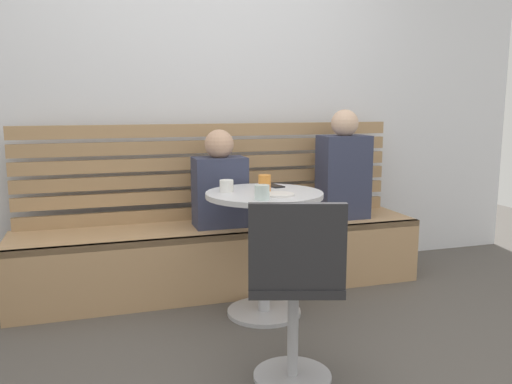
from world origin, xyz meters
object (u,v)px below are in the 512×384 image
Objects in this scene: white_chair at (295,286)px; plate_small at (279,195)px; person_child_left at (220,184)px; cafe_table at (264,229)px; cup_tumbler_orange at (265,183)px; person_adult at (343,170)px; phone_on_table at (274,186)px; booth_bench at (223,257)px; cup_ceramic_white at (227,186)px; cup_glass_short at (262,192)px.

white_chair reaches higher than plate_small.
white_chair is 1.33× the size of person_child_left.
cafe_table is 0.27m from cup_tumbler_orange.
phone_on_table is at bearing -153.75° from person_adult.
cup_tumbler_orange is (0.13, 0.81, 0.33)m from white_chair.
plate_small is (-0.71, -0.62, -0.04)m from person_adult.
person_child_left is 4.56× the size of phone_on_table.
white_chair is 1.60m from person_adult.
white_chair is 0.89m from cup_tumbler_orange.
cup_tumbler_orange is 0.71× the size of phone_on_table.
person_adult is 0.94m from plate_small.
person_adult is at bearing 12.94° from phone_on_table.
phone_on_table is (0.25, -0.32, 0.52)m from booth_bench.
white_chair is 10.63× the size of cup_ceramic_white.
person_adult is 4.50× the size of plate_small.
cafe_table is 0.34m from cup_ceramic_white.
person_adult is 1.04m from cup_ceramic_white.
cup_glass_short reaches higher than phone_on_table.
cup_ceramic_white is (-0.08, 0.88, 0.31)m from white_chair.
cafe_table is at bearing 80.85° from white_chair.
white_chair is 8.50× the size of cup_tumbler_orange.
white_chair is 1.33m from person_child_left.
cup_glass_short is at bearing -85.65° from person_child_left.
person_adult is (0.75, 0.49, 0.26)m from cafe_table.
white_chair is at bearing -104.28° from plate_small.
cup_tumbler_orange is at bearing -75.67° from booth_bench.
cafe_table is 1.16× the size of person_child_left.
cup_tumbler_orange reaches higher than booth_bench.
cup_ceramic_white is 0.32m from cup_glass_short.
plate_small is at bearing -73.14° from cafe_table.
white_chair is at bearing -117.71° from phone_on_table.
cup_glass_short is at bearing 86.01° from white_chair.
cup_tumbler_orange is at bearing -73.31° from person_child_left.
cafe_table is at bearing -18.94° from cup_ceramic_white.
person_adult is at bearing 41.32° from plate_small.
person_child_left is 0.52m from cup_tumbler_orange.
cup_glass_short reaches higher than cafe_table.
person_adult is 0.70m from phone_on_table.
plate_small is (0.04, -0.14, 0.23)m from cafe_table.
booth_bench is 15.88× the size of plate_small.
white_chair is 0.66m from cup_glass_short.
cafe_table reaches higher than booth_bench.
cafe_table is at bearing -138.03° from phone_on_table.
person_child_left is (-0.90, 0.01, -0.06)m from person_adult.
phone_on_table is at bearing -49.53° from person_child_left.
person_child_left reaches higher than cup_ceramic_white.
person_child_left reaches higher than white_chair.
booth_bench is 3.18× the size of white_chair.
person_adult is at bearing -0.82° from booth_bench.
person_adult is at bearing 32.98° from cup_tumbler_orange.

